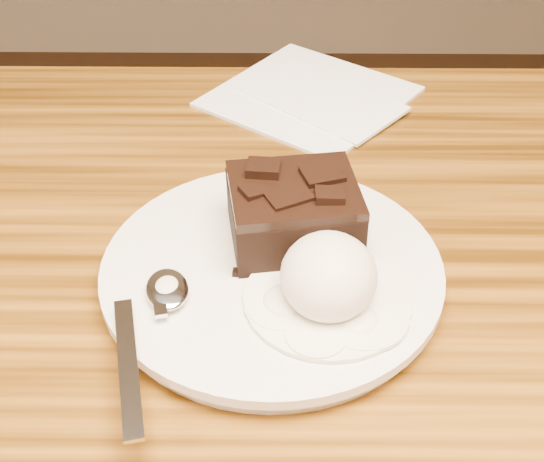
{
  "coord_description": "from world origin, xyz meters",
  "views": [
    {
      "loc": [
        0.05,
        -0.31,
        1.1
      ],
      "look_at": [
        0.04,
        0.08,
        0.79
      ],
      "focal_mm": 49.57,
      "sensor_mm": 36.0,
      "label": 1
    }
  ],
  "objects_px": {
    "spoon": "(167,291)",
    "napkin": "(309,95)",
    "brownie": "(293,217)",
    "ice_cream_scoop": "(329,276)",
    "plate": "(272,275)"
  },
  "relations": [
    {
      "from": "spoon",
      "to": "napkin",
      "type": "xyz_separation_m",
      "value": [
        0.1,
        0.3,
        -0.02
      ]
    },
    {
      "from": "brownie",
      "to": "ice_cream_scoop",
      "type": "relative_size",
      "value": 1.31
    },
    {
      "from": "brownie",
      "to": "plate",
      "type": "bearing_deg",
      "value": -118.16
    },
    {
      "from": "brownie",
      "to": "ice_cream_scoop",
      "type": "distance_m",
      "value": 0.07
    },
    {
      "from": "ice_cream_scoop",
      "to": "napkin",
      "type": "distance_m",
      "value": 0.3
    },
    {
      "from": "napkin",
      "to": "ice_cream_scoop",
      "type": "bearing_deg",
      "value": -89.6
    },
    {
      "from": "plate",
      "to": "brownie",
      "type": "bearing_deg",
      "value": 61.84
    },
    {
      "from": "ice_cream_scoop",
      "to": "spoon",
      "type": "distance_m",
      "value": 0.1
    },
    {
      "from": "brownie",
      "to": "napkin",
      "type": "distance_m",
      "value": 0.24
    },
    {
      "from": "plate",
      "to": "spoon",
      "type": "relative_size",
      "value": 1.46
    },
    {
      "from": "brownie",
      "to": "ice_cream_scoop",
      "type": "bearing_deg",
      "value": -71.31
    },
    {
      "from": "brownie",
      "to": "napkin",
      "type": "bearing_deg",
      "value": 85.43
    },
    {
      "from": "ice_cream_scoop",
      "to": "spoon",
      "type": "bearing_deg",
      "value": 178.11
    },
    {
      "from": "brownie",
      "to": "spoon",
      "type": "distance_m",
      "value": 0.1
    },
    {
      "from": "brownie",
      "to": "napkin",
      "type": "relative_size",
      "value": 0.52
    }
  ]
}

